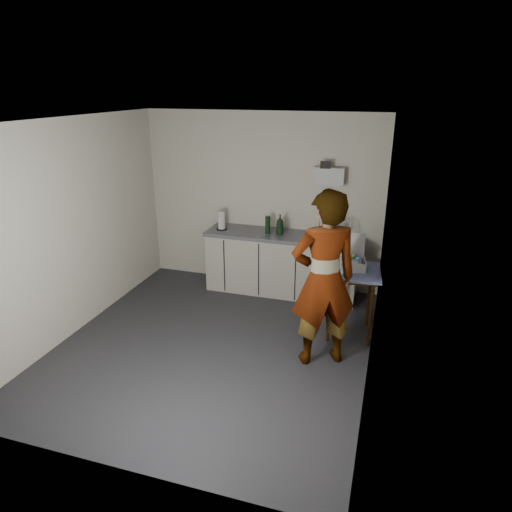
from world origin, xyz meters
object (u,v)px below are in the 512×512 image
(side_table, at_px, (352,278))
(paper_towel, at_px, (222,221))
(standing_man, at_px, (324,280))
(soda_can, at_px, (278,228))
(bakery_box, at_px, (353,261))
(kitchen_counter, at_px, (282,265))
(soap_bottle, at_px, (280,225))
(dish_rack, at_px, (333,233))
(dark_bottle, at_px, (268,225))

(side_table, distance_m, paper_towel, 2.24)
(standing_man, bearing_deg, soda_can, -88.51)
(standing_man, bearing_deg, bakery_box, -134.50)
(paper_towel, bearing_deg, side_table, -24.32)
(kitchen_counter, bearing_deg, standing_man, -62.46)
(standing_man, xyz_separation_m, paper_towel, (-1.78, 1.61, 0.06))
(kitchen_counter, xyz_separation_m, soap_bottle, (-0.03, -0.03, 0.63))
(soap_bottle, distance_m, dish_rack, 0.76)
(standing_man, height_order, soap_bottle, standing_man)
(standing_man, distance_m, dark_bottle, 1.95)
(soda_can, bearing_deg, dish_rack, -2.37)
(dish_rack, bearing_deg, standing_man, -85.33)
(standing_man, xyz_separation_m, bakery_box, (0.23, 0.75, -0.04))
(bakery_box, bearing_deg, soda_can, 129.53)
(soda_can, relative_size, dish_rack, 0.30)
(dark_bottle, bearing_deg, standing_man, -56.54)
(standing_man, distance_m, paper_towel, 2.40)
(dish_rack, bearing_deg, kitchen_counter, -177.13)
(standing_man, height_order, soda_can, standing_man)
(side_table, bearing_deg, paper_towel, 149.95)
(side_table, height_order, soda_can, soda_can)
(kitchen_counter, height_order, dark_bottle, dark_bottle)
(side_table, bearing_deg, soda_can, 133.24)
(dish_rack, bearing_deg, dark_bottle, -176.22)
(dark_bottle, xyz_separation_m, dish_rack, (0.94, 0.06, -0.06))
(side_table, height_order, dish_rack, dish_rack)
(bakery_box, bearing_deg, dark_bottle, 135.31)
(standing_man, distance_m, bakery_box, 0.79)
(soda_can, height_order, paper_towel, paper_towel)
(paper_towel, bearing_deg, bakery_box, -22.99)
(dish_rack, bearing_deg, soda_can, 177.63)
(bakery_box, bearing_deg, soap_bottle, 131.26)
(kitchen_counter, bearing_deg, dark_bottle, -173.15)
(side_table, bearing_deg, standing_man, -114.76)
(kitchen_counter, height_order, soap_bottle, soap_bottle)
(soda_can, distance_m, dark_bottle, 0.18)
(kitchen_counter, xyz_separation_m, side_table, (1.10, -0.96, 0.32))
(paper_towel, xyz_separation_m, bakery_box, (2.01, -0.85, -0.10))
(soap_bottle, height_order, soda_can, soap_bottle)
(kitchen_counter, distance_m, standing_man, 1.94)
(side_table, xyz_separation_m, soda_can, (-1.18, 1.03, 0.23))
(kitchen_counter, height_order, paper_towel, paper_towel)
(soap_bottle, bearing_deg, bakery_box, -37.78)
(paper_towel, relative_size, bakery_box, 0.70)
(side_table, relative_size, soda_can, 6.79)
(paper_towel, bearing_deg, soda_can, 7.73)
(soda_can, xyz_separation_m, paper_towel, (-0.84, -0.11, 0.07))
(standing_man, bearing_deg, soap_bottle, -88.40)
(side_table, height_order, bakery_box, bakery_box)
(soda_can, xyz_separation_m, bakery_box, (1.17, -0.97, -0.02))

